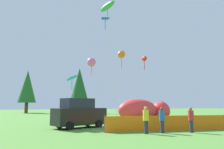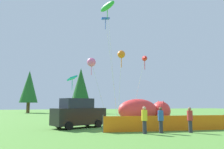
% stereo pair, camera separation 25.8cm
% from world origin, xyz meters
% --- Properties ---
extents(ground_plane, '(120.00, 120.00, 0.00)m').
position_xyz_m(ground_plane, '(0.00, 0.00, 0.00)').
color(ground_plane, '#548C38').
extents(parked_car, '(4.47, 3.11, 2.28)m').
position_xyz_m(parked_car, '(-4.63, 0.60, 1.10)').
color(parked_car, black).
rests_on(parked_car, ground).
extents(folding_chair, '(0.77, 0.77, 0.96)m').
position_xyz_m(folding_chair, '(2.02, 0.29, 0.56)').
color(folding_chair, '#1959A5').
rests_on(folding_chair, ground).
extents(inflatable_cat, '(6.54, 3.07, 2.37)m').
position_xyz_m(inflatable_cat, '(3.05, 4.94, 1.09)').
color(inflatable_cat, red).
rests_on(inflatable_cat, ground).
extents(safety_fence, '(9.00, 1.02, 1.15)m').
position_xyz_m(safety_fence, '(0.97, -3.18, 0.52)').
color(safety_fence, orange).
rests_on(safety_fence, ground).
extents(spectator_in_yellow_shirt, '(0.36, 0.36, 1.64)m').
position_xyz_m(spectator_in_yellow_shirt, '(1.92, -4.40, 0.89)').
color(spectator_in_yellow_shirt, '#2D2D38').
rests_on(spectator_in_yellow_shirt, ground).
extents(spectator_in_red_shirt, '(0.36, 0.36, 1.65)m').
position_xyz_m(spectator_in_red_shirt, '(-0.03, -4.06, 0.90)').
color(spectator_in_red_shirt, '#2D2D38').
rests_on(spectator_in_red_shirt, ground).
extents(spectator_in_black_shirt, '(0.37, 0.37, 1.69)m').
position_xyz_m(spectator_in_black_shirt, '(-1.16, -4.02, 0.92)').
color(spectator_in_black_shirt, '#2D2D38').
rests_on(spectator_in_black_shirt, ground).
extents(kite_red_lizard, '(1.94, 2.53, 7.59)m').
position_xyz_m(kite_red_lizard, '(3.70, 5.87, 7.06)').
color(kite_red_lizard, silver).
rests_on(kite_red_lizard, ground).
extents(kite_teal_diamond, '(1.13, 3.07, 4.98)m').
position_xyz_m(kite_teal_diamond, '(-4.42, 7.03, 4.57)').
color(kite_teal_diamond, silver).
rests_on(kite_teal_diamond, ground).
extents(kite_green_fish, '(1.42, 2.73, 12.16)m').
position_xyz_m(kite_green_fish, '(-1.40, 3.79, 11.78)').
color(kite_green_fish, silver).
rests_on(kite_green_fish, ground).
extents(kite_pink_octopus, '(2.02, 1.13, 6.43)m').
position_xyz_m(kite_pink_octopus, '(-2.87, 4.36, 5.97)').
color(kite_pink_octopus, silver).
rests_on(kite_pink_octopus, ground).
extents(kite_blue_box, '(2.18, 1.05, 11.84)m').
position_xyz_m(kite_blue_box, '(-0.81, 6.55, 11.34)').
color(kite_blue_box, silver).
rests_on(kite_blue_box, ground).
extents(kite_orange_flower, '(0.76, 0.99, 7.03)m').
position_xyz_m(kite_orange_flower, '(-0.22, 2.89, 6.62)').
color(kite_orange_flower, silver).
rests_on(kite_orange_flower, ground).
extents(horizon_tree_east, '(3.89, 3.89, 9.28)m').
position_xyz_m(horizon_tree_east, '(-0.14, 28.43, 5.70)').
color(horizon_tree_east, brown).
rests_on(horizon_tree_east, ground).
extents(horizon_tree_west, '(3.71, 3.71, 8.85)m').
position_xyz_m(horizon_tree_west, '(-10.44, 32.14, 5.43)').
color(horizon_tree_west, brown).
rests_on(horizon_tree_west, ground).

